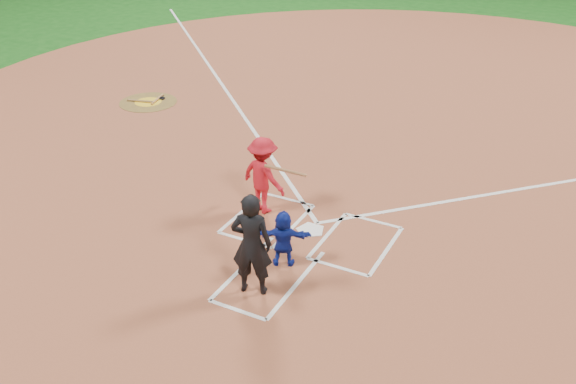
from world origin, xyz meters
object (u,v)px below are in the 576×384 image
at_px(catcher, 283,239).
at_px(batter_at_plate, 263,175).
at_px(home_plate, 311,230).
at_px(umpire, 252,244).
at_px(on_deck_circle, 148,102).

bearing_deg(catcher, batter_at_plate, -73.24).
xyz_separation_m(home_plate, catcher, (0.05, -1.26, 0.53)).
bearing_deg(home_plate, umpire, 88.95).
bearing_deg(home_plate, on_deck_circle, -29.87).
bearing_deg(umpire, home_plate, -108.79).
xyz_separation_m(on_deck_circle, umpire, (7.36, -6.46, 0.94)).
relative_size(home_plate, batter_at_plate, 0.36).
xyz_separation_m(catcher, umpire, (-0.09, -0.95, 0.40)).
bearing_deg(batter_at_plate, catcher, -50.24).
distance_m(on_deck_circle, batter_at_plate, 7.40).
relative_size(on_deck_circle, umpire, 0.90).
xyz_separation_m(home_plate, umpire, (-0.04, -2.21, 0.93)).
bearing_deg(catcher, umpire, 61.40).
bearing_deg(batter_at_plate, on_deck_circle, 147.18).
xyz_separation_m(on_deck_circle, batter_at_plate, (6.18, -3.98, 0.82)).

